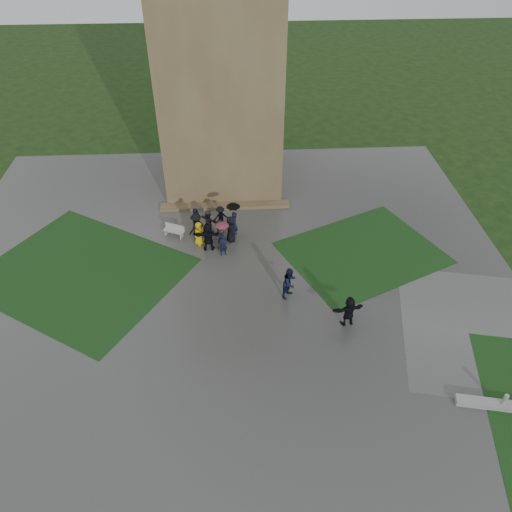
{
  "coord_description": "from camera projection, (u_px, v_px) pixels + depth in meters",
  "views": [
    {
      "loc": [
        0.59,
        -18.75,
        19.33
      ],
      "look_at": [
        1.8,
        3.58,
        1.2
      ],
      "focal_mm": 35.0,
      "sensor_mm": 36.0,
      "label": 1
    }
  ],
  "objects": [
    {
      "name": "lawn_inset_right",
      "position": [
        362.0,
        253.0,
        30.91
      ],
      "size": [
        11.12,
        10.15,
        0.01
      ],
      "primitive_type": "cube",
      "rotation": [
        0.0,
        0.0,
        0.44
      ],
      "color": "#123311",
      "rests_on": "plaza"
    },
    {
      "name": "plaza",
      "position": [
        226.0,
        291.0,
        28.24
      ],
      "size": [
        34.0,
        34.0,
        0.02
      ],
      "primitive_type": "cube",
      "color": "#3B3B38",
      "rests_on": "ground"
    },
    {
      "name": "bench",
      "position": [
        174.0,
        230.0,
        32.05
      ],
      "size": [
        1.43,
        0.96,
        0.8
      ],
      "rotation": [
        0.0,
        0.0,
        -0.43
      ],
      "color": "#ACABA7",
      "rests_on": "plaza"
    },
    {
      "name": "tower_plinth",
      "position": [
        225.0,
        206.0,
        34.83
      ],
      "size": [
        9.0,
        0.8,
        0.22
      ],
      "primitive_type": "cube",
      "color": "brown",
      "rests_on": "plaza"
    },
    {
      "name": "pedestrian_mid",
      "position": [
        290.0,
        283.0,
        27.35
      ],
      "size": [
        1.01,
        1.05,
        1.91
      ],
      "primitive_type": "imported",
      "rotation": [
        0.0,
        0.0,
        0.85
      ],
      "color": "black",
      "rests_on": "plaza"
    },
    {
      "name": "ground",
      "position": [
        226.0,
        317.0,
        26.69
      ],
      "size": [
        120.0,
        120.0,
        0.0
      ],
      "primitive_type": "plane",
      "color": "black"
    },
    {
      "name": "pedestrian_near",
      "position": [
        349.0,
        311.0,
        25.71
      ],
      "size": [
        1.76,
        0.91,
        1.81
      ],
      "primitive_type": "imported",
      "rotation": [
        0.0,
        0.0,
        3.33
      ],
      "color": "black",
      "rests_on": "plaza"
    },
    {
      "name": "lawn_inset_left",
      "position": [
        82.0,
        273.0,
        29.42
      ],
      "size": [
        14.1,
        13.46,
        0.01
      ],
      "primitive_type": "cube",
      "rotation": [
        0.0,
        0.0,
        -0.56
      ],
      "color": "#123311",
      "rests_on": "plaza"
    },
    {
      "name": "tower",
      "position": [
        219.0,
        55.0,
        32.66
      ],
      "size": [
        8.0,
        8.0,
        18.0
      ],
      "primitive_type": "cube",
      "color": "brown",
      "rests_on": "ground"
    },
    {
      "name": "visitor_cluster",
      "position": [
        211.0,
        227.0,
        31.24
      ],
      "size": [
        3.42,
        3.75,
        2.51
      ],
      "color": "black",
      "rests_on": "plaza"
    }
  ]
}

